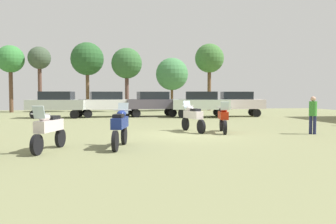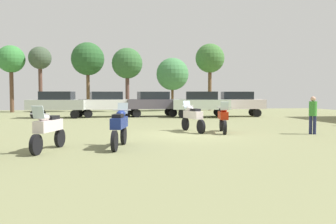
{
  "view_description": "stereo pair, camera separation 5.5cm",
  "coord_description": "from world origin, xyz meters",
  "px_view_note": "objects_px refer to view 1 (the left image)",
  "views": [
    {
      "loc": [
        -3.66,
        -15.23,
        1.84
      ],
      "look_at": [
        -0.4,
        3.56,
        0.86
      ],
      "focal_mm": 37.54,
      "sensor_mm": 36.0,
      "label": 1
    },
    {
      "loc": [
        -3.6,
        -15.24,
        1.84
      ],
      "look_at": [
        -0.4,
        3.56,
        0.86
      ],
      "focal_mm": 37.54,
      "sensor_mm": 36.0,
      "label": 2
    }
  ],
  "objects_px": {
    "tree_4": "(209,59)",
    "tree_2": "(172,74)",
    "car_2": "(237,102)",
    "car_5": "(106,102)",
    "car_6": "(201,102)",
    "motorcycle_5": "(223,117)",
    "car_4": "(153,102)",
    "tree_6": "(39,60)",
    "person_2": "(313,112)",
    "tree_1": "(10,60)",
    "motorcycle_4": "(49,129)",
    "motorcycle_2": "(120,126)",
    "car_1": "(57,103)",
    "motorcycle_3": "(193,117)",
    "tree_5": "(127,64)",
    "tree_3": "(87,59)"
  },
  "relations": [
    {
      "from": "motorcycle_5",
      "to": "motorcycle_4",
      "type": "bearing_deg",
      "value": 42.11
    },
    {
      "from": "car_4",
      "to": "car_5",
      "type": "bearing_deg",
      "value": 84.12
    },
    {
      "from": "motorcycle_3",
      "to": "tree_2",
      "type": "height_order",
      "value": "tree_2"
    },
    {
      "from": "motorcycle_2",
      "to": "tree_3",
      "type": "height_order",
      "value": "tree_3"
    },
    {
      "from": "tree_5",
      "to": "car_2",
      "type": "bearing_deg",
      "value": -48.78
    },
    {
      "from": "car_6",
      "to": "tree_1",
      "type": "height_order",
      "value": "tree_1"
    },
    {
      "from": "car_5",
      "to": "tree_3",
      "type": "height_order",
      "value": "tree_3"
    },
    {
      "from": "car_5",
      "to": "tree_2",
      "type": "bearing_deg",
      "value": -45.28
    },
    {
      "from": "motorcycle_2",
      "to": "car_6",
      "type": "height_order",
      "value": "car_6"
    },
    {
      "from": "motorcycle_2",
      "to": "tree_2",
      "type": "height_order",
      "value": "tree_2"
    },
    {
      "from": "car_5",
      "to": "tree_1",
      "type": "xyz_separation_m",
      "value": [
        -9.21,
        8.54,
        3.97
      ]
    },
    {
      "from": "motorcycle_4",
      "to": "car_4",
      "type": "distance_m",
      "value": 17.35
    },
    {
      "from": "motorcycle_4",
      "to": "motorcycle_2",
      "type": "bearing_deg",
      "value": -154.74
    },
    {
      "from": "car_2",
      "to": "car_5",
      "type": "bearing_deg",
      "value": 92.64
    },
    {
      "from": "car_4",
      "to": "tree_6",
      "type": "distance_m",
      "value": 13.97
    },
    {
      "from": "motorcycle_5",
      "to": "tree_1",
      "type": "height_order",
      "value": "tree_1"
    },
    {
      "from": "car_6",
      "to": "person_2",
      "type": "height_order",
      "value": "car_6"
    },
    {
      "from": "motorcycle_4",
      "to": "car_4",
      "type": "height_order",
      "value": "car_4"
    },
    {
      "from": "car_6",
      "to": "motorcycle_3",
      "type": "bearing_deg",
      "value": 174.04
    },
    {
      "from": "tree_2",
      "to": "tree_5",
      "type": "relative_size",
      "value": 0.87
    },
    {
      "from": "person_2",
      "to": "tree_1",
      "type": "bearing_deg",
      "value": -8.35
    },
    {
      "from": "car_1",
      "to": "tree_2",
      "type": "distance_m",
      "value": 14.54
    },
    {
      "from": "tree_4",
      "to": "tree_2",
      "type": "bearing_deg",
      "value": -173.66
    },
    {
      "from": "tree_1",
      "to": "motorcycle_3",
      "type": "bearing_deg",
      "value": -56.67
    },
    {
      "from": "person_2",
      "to": "motorcycle_4",
      "type": "bearing_deg",
      "value": 56.59
    },
    {
      "from": "tree_3",
      "to": "tree_6",
      "type": "xyz_separation_m",
      "value": [
        -4.61,
        -0.35,
        -0.14
      ]
    },
    {
      "from": "car_5",
      "to": "tree_4",
      "type": "xyz_separation_m",
      "value": [
        11.24,
        9.47,
        4.51
      ]
    },
    {
      "from": "motorcycle_5",
      "to": "tree_6",
      "type": "height_order",
      "value": "tree_6"
    },
    {
      "from": "tree_4",
      "to": "tree_5",
      "type": "relative_size",
      "value": 1.12
    },
    {
      "from": "motorcycle_2",
      "to": "tree_3",
      "type": "xyz_separation_m",
      "value": [
        -2.41,
        25.11,
        4.62
      ]
    },
    {
      "from": "motorcycle_4",
      "to": "car_6",
      "type": "xyz_separation_m",
      "value": [
        8.97,
        14.63,
        0.45
      ]
    },
    {
      "from": "car_6",
      "to": "motorcycle_5",
      "type": "bearing_deg",
      "value": -178.17
    },
    {
      "from": "person_2",
      "to": "tree_1",
      "type": "xyz_separation_m",
      "value": [
        -18.46,
        22.17,
        4.14
      ]
    },
    {
      "from": "motorcycle_5",
      "to": "car_6",
      "type": "xyz_separation_m",
      "value": [
        1.79,
        10.5,
        0.45
      ]
    },
    {
      "from": "motorcycle_5",
      "to": "car_6",
      "type": "relative_size",
      "value": 0.46
    },
    {
      "from": "motorcycle_4",
      "to": "car_6",
      "type": "height_order",
      "value": "car_6"
    },
    {
      "from": "tree_1",
      "to": "car_5",
      "type": "bearing_deg",
      "value": -42.81
    },
    {
      "from": "motorcycle_3",
      "to": "car_4",
      "type": "height_order",
      "value": "car_4"
    },
    {
      "from": "motorcycle_5",
      "to": "car_1",
      "type": "height_order",
      "value": "car_1"
    },
    {
      "from": "motorcycle_2",
      "to": "car_2",
      "type": "bearing_deg",
      "value": 69.41
    },
    {
      "from": "car_1",
      "to": "car_6",
      "type": "relative_size",
      "value": 0.99
    },
    {
      "from": "car_6",
      "to": "tree_1",
      "type": "bearing_deg",
      "value": 69.09
    },
    {
      "from": "motorcycle_2",
      "to": "tree_2",
      "type": "xyz_separation_m",
      "value": [
        6.43,
        25.2,
        3.19
      ]
    },
    {
      "from": "car_1",
      "to": "car_2",
      "type": "xyz_separation_m",
      "value": [
        14.03,
        -0.61,
        0.0
      ]
    },
    {
      "from": "motorcycle_4",
      "to": "car_2",
      "type": "relative_size",
      "value": 0.48
    },
    {
      "from": "car_6",
      "to": "car_1",
      "type": "bearing_deg",
      "value": 94.46
    },
    {
      "from": "motorcycle_2",
      "to": "car_5",
      "type": "distance_m",
      "value": 16.22
    },
    {
      "from": "car_6",
      "to": "tree_6",
      "type": "xyz_separation_m",
      "value": [
        -13.73,
        10.45,
        4.06
      ]
    },
    {
      "from": "tree_1",
      "to": "tree_3",
      "type": "relative_size",
      "value": 0.93
    },
    {
      "from": "car_1",
      "to": "tree_4",
      "type": "xyz_separation_m",
      "value": [
        14.89,
        10.03,
        4.51
      ]
    }
  ]
}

